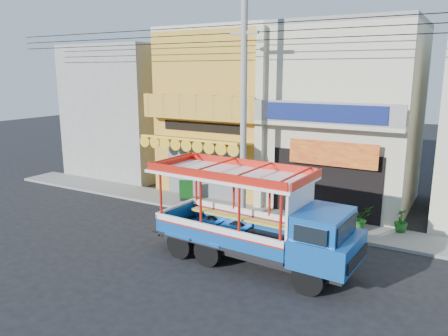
# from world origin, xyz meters

# --- Properties ---
(ground) EXTENTS (90.00, 90.00, 0.00)m
(ground) POSITION_xyz_m (0.00, 0.00, 0.00)
(ground) COLOR black
(ground) RESTS_ON ground
(sidewalk) EXTENTS (30.00, 2.00, 0.12)m
(sidewalk) POSITION_xyz_m (0.00, 4.00, 0.06)
(sidewalk) COLOR slate
(sidewalk) RESTS_ON ground
(shophouse_left) EXTENTS (6.00, 7.50, 8.24)m
(shophouse_left) POSITION_xyz_m (-4.00, 7.96, 4.11)
(shophouse_left) COLOR #C7872C
(shophouse_left) RESTS_ON ground
(shophouse_right) EXTENTS (6.00, 6.75, 8.24)m
(shophouse_right) POSITION_xyz_m (2.00, 7.96, 4.11)
(shophouse_right) COLOR beige
(shophouse_right) RESTS_ON ground
(party_pilaster) EXTENTS (0.35, 0.30, 8.00)m
(party_pilaster) POSITION_xyz_m (-1.00, 4.85, 4.00)
(party_pilaster) COLOR beige
(party_pilaster) RESTS_ON ground
(filler_building_left) EXTENTS (6.00, 6.00, 7.60)m
(filler_building_left) POSITION_xyz_m (-11.00, 8.00, 3.80)
(filler_building_left) COLOR gray
(filler_building_left) RESTS_ON ground
(utility_pole) EXTENTS (28.00, 0.26, 9.00)m
(utility_pole) POSITION_xyz_m (-0.85, 3.30, 5.03)
(utility_pole) COLOR gray
(utility_pole) RESTS_ON ground
(songthaew_truck) EXTENTS (6.95, 2.61, 3.19)m
(songthaew_truck) POSITION_xyz_m (1.79, -0.48, 1.54)
(songthaew_truck) COLOR black
(songthaew_truck) RESTS_ON ground
(green_sign) EXTENTS (0.62, 0.49, 0.99)m
(green_sign) POSITION_xyz_m (-4.41, 4.03, 0.54)
(green_sign) COLOR black
(green_sign) RESTS_ON sidewalk
(potted_plant_a) EXTENTS (1.16, 1.20, 1.01)m
(potted_plant_a) POSITION_xyz_m (3.65, 4.08, 0.63)
(potted_plant_a) COLOR #1E5E1B
(potted_plant_a) RESTS_ON sidewalk
(potted_plant_b) EXTENTS (0.64, 0.62, 0.91)m
(potted_plant_b) POSITION_xyz_m (2.97, 3.44, 0.57)
(potted_plant_b) COLOR #1E5E1B
(potted_plant_b) RESTS_ON sidewalk
(potted_plant_c) EXTENTS (0.66, 0.66, 0.90)m
(potted_plant_c) POSITION_xyz_m (5.09, 4.70, 0.57)
(potted_plant_c) COLOR #1E5E1B
(potted_plant_c) RESTS_ON sidewalk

